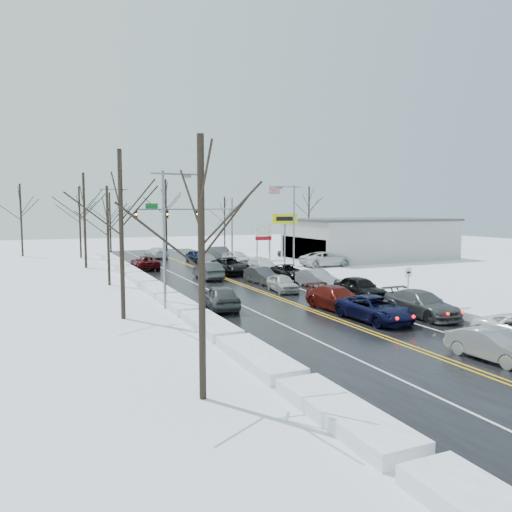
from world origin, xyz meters
name	(u,v)px	position (x,y,z in m)	size (l,w,h in m)	color
ground	(258,291)	(0.00, 0.00, 0.00)	(160.00, 160.00, 0.00)	white
road_surface	(249,287)	(0.00, 2.00, 0.01)	(14.00, 84.00, 0.01)	black
snow_bank_left	(158,293)	(-7.60, 2.00, 0.00)	(1.70, 72.00, 0.49)	white
snow_bank_right	(327,282)	(7.60, 2.00, 0.00)	(1.70, 72.00, 0.49)	white
traffic_signal_mast	(197,217)	(3.45, 27.99, 5.48)	(13.28, 0.39, 8.00)	slate
tires_plus_sign	(285,222)	(10.50, 15.99, 4.99)	(3.20, 0.34, 6.00)	slate
used_vehicles_sign	(263,234)	(10.50, 22.00, 3.32)	(2.20, 0.22, 4.65)	slate
speed_limit_sign	(408,278)	(8.20, -8.00, 1.63)	(0.55, 0.09, 2.35)	slate
flagpole	(270,213)	(15.17, 30.00, 5.93)	(1.87, 1.20, 10.00)	silver
dealership_building	(369,239)	(23.98, 18.00, 2.66)	(20.40, 12.40, 5.30)	#B3B3AE
streetlight_ne	(292,221)	(8.30, 10.00, 5.31)	(3.20, 0.25, 9.00)	slate
streetlight_sw	(167,228)	(-8.30, -4.00, 5.31)	(3.20, 0.25, 9.00)	slate
streetlight_nw	(109,220)	(-8.30, 24.00, 5.31)	(3.20, 0.25, 9.00)	slate
tree_left_a	(201,216)	(-11.00, -20.00, 6.29)	(3.60, 3.60, 9.00)	#2D231C
tree_left_b	(121,201)	(-11.50, -6.00, 6.99)	(4.00, 4.00, 10.00)	#2D231C
tree_left_c	(108,216)	(-10.50, 8.00, 5.94)	(3.40, 3.40, 8.50)	#2D231C
tree_left_d	(84,202)	(-11.20, 22.00, 7.33)	(4.20, 4.20, 10.50)	#2D231C
tree_left_e	(79,208)	(-10.80, 34.00, 6.64)	(3.80, 3.80, 9.50)	#2D231C
tree_far_a	(21,206)	(-18.00, 40.00, 6.99)	(4.00, 4.00, 10.00)	#2D231C
tree_far_b	(110,211)	(-6.00, 41.00, 6.29)	(3.60, 3.60, 9.00)	#2D231C
tree_far_c	(166,201)	(2.00, 39.00, 7.68)	(4.40, 4.40, 11.00)	#2D231C
tree_far_d	(225,213)	(12.00, 40.50, 5.94)	(3.40, 3.40, 8.50)	#2D231C
tree_far_e	(309,204)	(28.00, 41.00, 7.33)	(4.20, 4.20, 10.50)	#2D231C
queued_car_1	(492,360)	(1.77, -20.86, 0.00)	(1.42, 4.06, 1.34)	gray
queued_car_2	(375,321)	(1.83, -12.60, 0.00)	(2.43, 5.27, 1.47)	black
queued_car_3	(337,310)	(1.62, -8.89, 0.00)	(2.10, 5.17, 1.50)	#51100A
queued_car_4	(282,292)	(1.61, -1.06, 0.00)	(1.61, 4.00, 1.36)	#BABABC
queued_car_5	(261,283)	(1.93, 3.68, 0.00)	(1.50, 4.30, 1.42)	#393A3D
queued_car_6	(231,274)	(1.64, 10.55, 0.00)	(2.78, 6.04, 1.68)	black
queued_car_7	(208,266)	(1.71, 17.98, 0.00)	(1.85, 4.56, 1.32)	gray
queued_car_8	(197,262)	(1.82, 22.69, 0.00)	(1.77, 4.41, 1.50)	black
queued_car_11	(421,317)	(5.17, -12.75, 0.00)	(2.18, 5.37, 1.56)	#474A4C
queued_car_12	(360,299)	(5.30, -6.29, 0.00)	(1.94, 4.81, 1.64)	black
queued_car_13	(317,287)	(5.21, -0.31, 0.00)	(1.58, 4.54, 1.50)	#93959A
queued_car_14	(289,279)	(5.26, 4.86, 0.00)	(2.30, 4.99, 1.39)	black
queued_car_15	(263,273)	(5.16, 10.37, 0.00)	(2.06, 5.06, 1.47)	silver
queued_car_16	(237,265)	(5.13, 17.66, 0.00)	(2.02, 5.03, 1.71)	silver
queued_car_17	(220,260)	(5.39, 24.22, 0.00)	(1.79, 5.13, 1.69)	#444749
oncoming_car_0	(208,279)	(-1.55, 8.07, 0.00)	(1.67, 4.80, 1.58)	#45484A
oncoming_car_1	(145,269)	(-5.44, 18.09, 0.00)	(2.45, 5.32, 1.48)	#44090D
oncoming_car_2	(157,258)	(-1.57, 29.93, 0.00)	(2.06, 5.08, 1.47)	silver
oncoming_car_3	(221,309)	(-5.20, -5.57, 0.00)	(1.88, 4.66, 1.59)	#414346
parked_car_0	(326,266)	(14.07, 12.59, 0.00)	(2.79, 6.04, 1.68)	silver
parked_car_1	(334,262)	(17.18, 15.88, 0.00)	(2.18, 5.37, 1.56)	#45474A
parked_car_2	(290,257)	(15.19, 23.47, 0.00)	(1.82, 4.51, 1.54)	#383A3D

